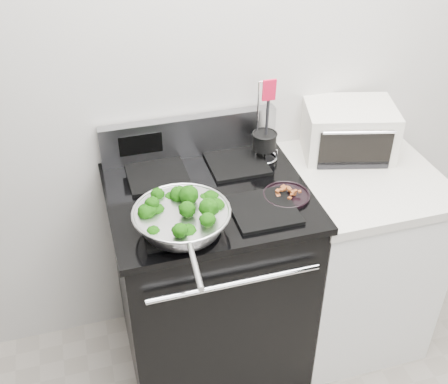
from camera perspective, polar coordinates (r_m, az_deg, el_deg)
name	(u,v)px	position (r m, az deg, el deg)	size (l,w,h in m)	color
back_wall	(256,56)	(2.37, 3.26, 13.61)	(4.00, 0.02, 2.70)	beige
gas_range	(210,278)	(2.50, -1.46, -8.73)	(0.79, 0.69, 1.13)	black
counter	(350,254)	(2.72, 12.72, -6.18)	(0.62, 0.68, 0.92)	white
skillet	(182,219)	(1.99, -4.30, -2.71)	(0.35, 0.56, 0.08)	silver
broccoli_pile	(182,214)	(1.98, -4.34, -2.22)	(0.28, 0.28, 0.10)	black
bacon_plate	(286,193)	(2.19, 6.37, -0.11)	(0.18, 0.18, 0.04)	black
utensil_holder	(264,145)	(2.39, 4.11, 4.78)	(0.12, 0.12, 0.37)	silver
toaster_oven	(349,130)	(2.53, 12.54, 6.19)	(0.44, 0.38, 0.22)	silver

